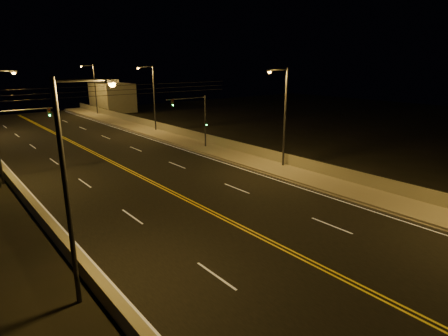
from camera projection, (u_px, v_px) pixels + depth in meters
road at (186, 199)px, 27.53m from camera, size 18.00×120.00×0.02m
sidewalk at (286, 172)px, 33.99m from camera, size 3.60×120.00×0.30m
curb at (271, 176)px, 32.89m from camera, size 0.14×120.00×0.15m
parapet_wall at (298, 162)px, 34.81m from camera, size 0.30×120.00×1.00m
jersey_barrier at (51, 228)px, 21.81m from camera, size 0.45×120.00×0.82m
distant_building_right at (112, 97)px, 76.05m from camera, size 6.00×10.00×5.59m
parapet_rail at (298, 156)px, 34.66m from camera, size 0.06×120.00×0.06m
lane_markings at (186, 199)px, 27.47m from camera, size 17.32×116.00×0.00m
streetlight_1 at (283, 112)px, 33.96m from camera, size 2.55×0.28×9.26m
streetlight_2 at (152, 94)px, 52.49m from camera, size 2.55×0.28×9.26m
streetlight_3 at (94, 86)px, 69.53m from camera, size 2.55×0.28×9.26m
streetlight_4 at (72, 180)px, 14.53m from camera, size 2.55×0.28×9.26m
traffic_signal_right at (198, 116)px, 41.98m from camera, size 5.11×0.31×6.13m
traffic_signal_left at (10, 136)px, 30.66m from camera, size 5.11×0.31×6.13m
overhead_wires at (124, 90)px, 32.63m from camera, size 22.00×0.03×0.83m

